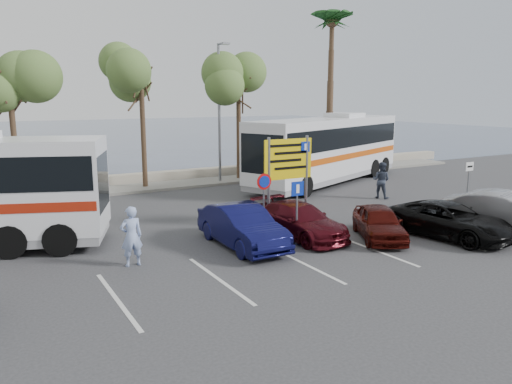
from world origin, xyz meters
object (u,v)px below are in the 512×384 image
suv_black (449,220)px  pedestrian_near (131,236)px  street_lamp_right (220,106)px  car_maroon (299,221)px  direction_sign (288,166)px  pedestrian_far (381,180)px  coach_bus_right (328,151)px  car_blue (242,226)px  car_red (379,222)px  car_silver_b (506,213)px

suv_black → pedestrian_near: size_ratio=2.47×
street_lamp_right → car_maroon: 12.92m
direction_sign → pedestrian_far: bearing=17.1°
direction_sign → coach_bus_right: bearing=43.5°
direction_sign → car_blue: 3.85m
pedestrian_far → street_lamp_right: bearing=4.2°
car_blue → pedestrian_far: size_ratio=2.34×
coach_bus_right → car_red: 12.23m
car_red → pedestrian_far: (5.38, 5.53, 0.32)m
coach_bus_right → car_red: size_ratio=3.70×
car_maroon → car_blue: bearing=175.5°
street_lamp_right → coach_bus_right: 6.98m
direction_sign → car_blue: direction_sign is taller
street_lamp_right → car_red: bearing=-90.8°
direction_sign → car_maroon: bearing=-109.6°
direction_sign → car_silver_b: bearing=-37.8°
car_silver_b → car_maroon: bearing=136.4°
car_red → car_blue: bearing=-169.4°
car_blue → car_maroon: (2.40, 0.00, -0.09)m
suv_black → direction_sign: bearing=123.9°
car_red → street_lamp_right: bearing=118.5°
pedestrian_far → coach_bus_right: bearing=-34.2°
pedestrian_far → car_blue: bearing=82.6°
street_lamp_right → pedestrian_near: street_lamp_right is taller
street_lamp_right → car_maroon: (-2.60, -12.02, -3.97)m
street_lamp_right → car_blue: size_ratio=1.83×
pedestrian_far → car_red: bearing=107.5°
pedestrian_far → car_silver_b: bearing=147.2°
car_maroon → car_red: bearing=-38.8°
street_lamp_right → pedestrian_near: bearing=-126.3°
street_lamp_right → direction_sign: 10.73m
pedestrian_near → car_silver_b: bearing=165.6°
car_maroon → car_red: (2.40, -1.63, -0.02)m
direction_sign → pedestrian_far: (7.17, 2.20, -1.49)m
street_lamp_right → suv_black: 15.48m
car_blue → car_maroon: bearing=0.2°
street_lamp_right → coach_bus_right: bearing=-27.9°
coach_bus_right → car_blue: (-10.70, -9.00, -1.20)m
street_lamp_right → direction_sign: street_lamp_right is taller
car_blue → pedestrian_near: 3.90m
direction_sign → pedestrian_far: 7.65m
coach_bus_right → pedestrian_near: 17.21m
street_lamp_right → car_silver_b: 16.56m
coach_bus_right → car_maroon: (-8.30, -9.00, -1.29)m
car_blue → street_lamp_right: bearing=67.7°
car_maroon → pedestrian_far: (7.78, 3.90, 0.30)m
car_maroon → car_silver_b: car_silver_b is taller
direction_sign → car_blue: (-3.00, -1.70, -1.71)m
car_blue → car_silver_b: bearing=-19.4°
direction_sign → car_red: direction_sign is taller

